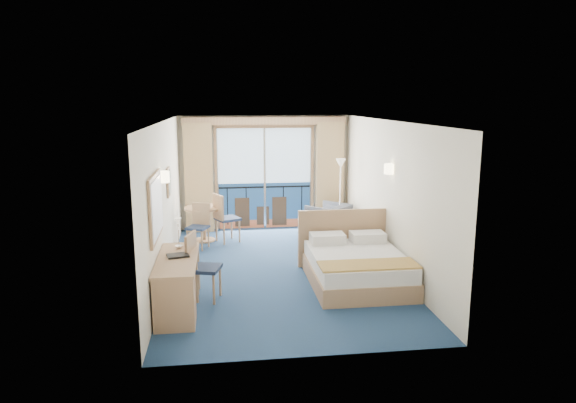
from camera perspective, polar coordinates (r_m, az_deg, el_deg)
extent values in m
plane|color=navy|center=(9.47, -0.87, -7.62)|extent=(6.50, 6.50, 0.00)
cube|color=white|center=(12.32, -2.63, 3.26)|extent=(4.00, 0.02, 2.70)
cube|color=white|center=(5.98, 2.70, -5.40)|extent=(4.00, 0.02, 2.70)
cube|color=white|center=(9.12, -13.55, 0.11)|extent=(0.02, 6.50, 2.70)
cube|color=white|center=(9.55, 11.17, 0.72)|extent=(0.02, 6.50, 2.70)
cube|color=white|center=(8.96, -0.92, 9.00)|extent=(4.00, 6.50, 0.02)
cube|color=navy|center=(12.42, -2.58, -0.38)|extent=(2.20, 0.02, 1.08)
cube|color=#C2E3FF|center=(12.23, -2.63, 5.13)|extent=(2.20, 0.02, 1.32)
cube|color=#9E4F31|center=(12.52, -2.56, -2.44)|extent=(2.20, 0.02, 0.20)
cube|color=black|center=(12.33, -2.60, 1.62)|extent=(2.20, 0.02, 0.04)
cube|color=tan|center=(12.17, -2.66, 8.41)|extent=(2.36, 0.03, 0.12)
cube|color=tan|center=(12.25, -7.98, 2.41)|extent=(0.06, 0.03, 2.40)
cube|color=tan|center=(12.44, 2.68, 2.64)|extent=(0.06, 0.03, 2.40)
cube|color=silver|center=(12.29, -2.60, 2.53)|extent=(0.05, 0.02, 2.40)
cube|color=#3C2A1B|center=(12.47, -0.97, -1.07)|extent=(0.35, 0.02, 0.70)
cube|color=#3C2A1B|center=(12.41, -5.10, -1.18)|extent=(0.35, 0.02, 0.70)
cube|color=#3C2A1B|center=(12.46, -2.80, -1.57)|extent=(0.30, 0.02, 0.45)
cube|color=black|center=(12.37, -6.74, -0.54)|extent=(0.02, 0.01, 0.90)
cube|color=black|center=(12.38, -4.65, -0.48)|extent=(0.03, 0.01, 0.90)
cube|color=black|center=(12.41, -2.58, -0.43)|extent=(0.03, 0.01, 0.90)
cube|color=black|center=(12.46, -0.52, -0.38)|extent=(0.03, 0.01, 0.90)
cube|color=black|center=(12.52, 1.53, -0.32)|extent=(0.02, 0.01, 0.90)
cube|color=tan|center=(12.11, -9.88, 2.61)|extent=(0.65, 0.22, 2.55)
cube|color=tan|center=(12.37, 4.63, 2.92)|extent=(0.65, 0.22, 2.55)
cube|color=tan|center=(12.05, -2.62, 8.95)|extent=(3.80, 0.25, 0.18)
cube|color=tan|center=(7.61, -14.50, -0.57)|extent=(0.04, 1.25, 0.95)
cube|color=silver|center=(7.61, -14.33, -0.56)|extent=(0.01, 1.12, 0.82)
cube|color=tan|center=(9.51, -13.13, 2.12)|extent=(0.03, 0.42, 0.52)
cube|color=slate|center=(9.51, -13.01, 2.12)|extent=(0.01, 0.34, 0.44)
cylinder|color=#FFEBB2|center=(8.44, -13.64, 2.68)|extent=(0.18, 0.18, 0.18)
cylinder|color=#FFEBB2|center=(9.31, 11.17, 3.57)|extent=(0.18, 0.18, 0.18)
cube|color=tan|center=(8.80, 7.68, -8.20)|extent=(1.56, 1.95, 0.29)
cube|color=white|center=(8.72, 7.73, -6.54)|extent=(1.50, 1.89, 0.24)
cube|color=tan|center=(8.09, 8.93, -6.96)|extent=(1.54, 0.54, 0.03)
cube|color=white|center=(9.23, 4.40, -4.10)|extent=(0.60, 0.39, 0.18)
cube|color=white|center=(9.40, 8.84, -3.91)|extent=(0.60, 0.39, 0.18)
cube|color=tan|center=(9.63, 6.17, -4.02)|extent=(1.71, 0.06, 1.07)
cube|color=tan|center=(10.38, 8.53, -4.54)|extent=(0.39, 0.38, 0.52)
cube|color=silver|center=(10.26, 8.48, -3.03)|extent=(0.17, 0.14, 0.07)
imported|color=#494F59|center=(11.73, 4.51, -2.03)|extent=(1.15, 1.15, 0.75)
cylinder|color=silver|center=(11.81, 5.73, -3.74)|extent=(0.25, 0.25, 0.03)
cylinder|color=silver|center=(11.63, 5.80, 0.16)|extent=(0.03, 0.03, 1.67)
cone|color=beige|center=(11.50, 5.89, 4.25)|extent=(0.22, 0.22, 0.20)
cube|color=tan|center=(7.72, -12.24, -6.30)|extent=(0.58, 1.68, 0.04)
cube|color=tan|center=(7.30, -12.47, -10.62)|extent=(0.55, 0.51, 0.75)
cylinder|color=tan|center=(8.07, -13.84, -8.56)|extent=(0.05, 0.05, 0.75)
cylinder|color=tan|center=(8.02, -10.14, -8.51)|extent=(0.05, 0.05, 0.75)
cylinder|color=tan|center=(8.61, -13.43, -7.26)|extent=(0.05, 0.05, 0.75)
cylinder|color=tan|center=(8.57, -9.97, -7.21)|extent=(0.05, 0.05, 0.75)
cube|color=#1F2D4A|center=(8.08, -9.21, -7.35)|extent=(0.55, 0.55, 0.05)
cube|color=tan|center=(8.06, -10.74, -5.36)|extent=(0.16, 0.45, 0.54)
cylinder|color=tan|center=(7.95, -8.25, -9.64)|extent=(0.04, 0.04, 0.48)
cylinder|color=tan|center=(8.28, -7.55, -8.76)|extent=(0.04, 0.04, 0.48)
cylinder|color=tan|center=(8.05, -10.79, -9.45)|extent=(0.04, 0.04, 0.48)
cylinder|color=tan|center=(8.38, -10.00, -8.59)|extent=(0.04, 0.04, 0.48)
cube|color=black|center=(7.77, -12.15, -5.89)|extent=(0.36, 0.30, 0.03)
cylinder|color=silver|center=(8.19, -12.02, -4.88)|extent=(0.12, 0.12, 0.02)
cylinder|color=silver|center=(8.14, -12.08, -3.56)|extent=(0.02, 0.02, 0.41)
cone|color=beige|center=(8.09, -12.14, -2.15)|extent=(0.11, 0.11, 0.10)
cylinder|color=tan|center=(11.34, -9.36, -0.71)|extent=(0.85, 0.85, 0.04)
cylinder|color=tan|center=(11.42, -9.30, -2.53)|extent=(0.08, 0.08, 0.74)
cylinder|color=tan|center=(11.51, -9.24, -4.24)|extent=(0.47, 0.47, 0.03)
cube|color=#1F2D4A|center=(11.25, -6.73, -1.91)|extent=(0.61, 0.61, 0.05)
cube|color=tan|center=(11.09, -7.77, -0.62)|extent=(0.24, 0.43, 0.55)
cylinder|color=tan|center=(11.24, -5.42, -3.31)|extent=(0.04, 0.04, 0.49)
cylinder|color=tan|center=(11.56, -6.29, -2.92)|extent=(0.04, 0.04, 0.49)
cylinder|color=tan|center=(11.07, -7.12, -3.56)|extent=(0.04, 0.04, 0.49)
cylinder|color=tan|center=(11.40, -7.95, -3.16)|extent=(0.04, 0.04, 0.49)
cube|color=#1F2D4A|center=(10.84, -10.01, -2.87)|extent=(0.53, 0.53, 0.05)
cube|color=tan|center=(10.95, -9.62, -1.37)|extent=(0.38, 0.19, 0.48)
cylinder|color=tan|center=(10.83, -11.11, -4.21)|extent=(0.03, 0.03, 0.43)
cylinder|color=tan|center=(10.69, -9.55, -4.35)|extent=(0.03, 0.03, 0.43)
cylinder|color=tan|center=(11.11, -10.36, -3.78)|extent=(0.03, 0.03, 0.43)
cylinder|color=tan|center=(10.97, -8.83, -3.92)|extent=(0.03, 0.03, 0.43)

